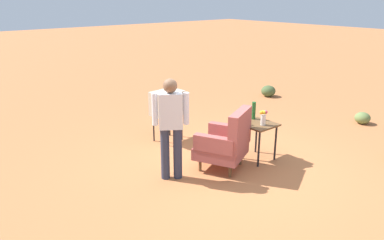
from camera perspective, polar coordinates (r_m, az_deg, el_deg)
ground_plane at (r=6.49m, az=6.09°, el=-7.32°), size 60.00×60.00×0.00m
armchair at (r=6.26m, az=5.34°, el=-3.29°), size 1.02×1.03×1.06m
side_table at (r=6.69m, az=10.09°, el=-1.37°), size 0.56×0.56×0.68m
tv_on_stand at (r=7.40m, az=-3.78°, el=2.53°), size 0.65×0.51×1.03m
person_standing at (r=5.78m, az=-3.26°, el=-0.48°), size 0.49×0.38×1.64m
bottle_wine_green at (r=6.83m, az=9.41°, el=1.44°), size 0.07×0.07×0.32m
soda_can_blue at (r=6.53m, az=8.19°, el=-0.22°), size 0.07×0.07×0.12m
flower_vase at (r=6.54m, az=10.84°, el=0.47°), size 0.15×0.10×0.27m
shrub_near at (r=9.44m, az=24.59°, el=0.29°), size 0.35×0.35×0.27m
shrub_far at (r=11.15m, az=11.58°, el=4.37°), size 0.42×0.42×0.32m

